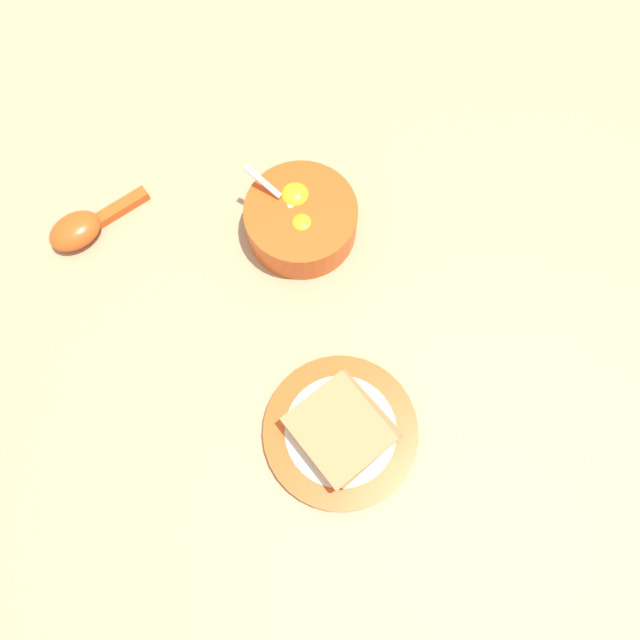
% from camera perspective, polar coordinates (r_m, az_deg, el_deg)
% --- Properties ---
extents(ground_plane, '(3.00, 3.00, 0.00)m').
position_cam_1_polar(ground_plane, '(0.80, -7.87, 3.81)').
color(ground_plane, tan).
extents(egg_bowl, '(0.14, 0.15, 0.08)m').
position_cam_1_polar(egg_bowl, '(0.80, -1.75, 9.19)').
color(egg_bowl, '#DB5119').
rests_on(egg_bowl, ground_plane).
extents(toast_plate, '(0.18, 0.18, 0.01)m').
position_cam_1_polar(toast_plate, '(0.73, 1.89, -10.15)').
color(toast_plate, '#DB5119').
rests_on(toast_plate, ground_plane).
extents(toast_sandwich, '(0.14, 0.14, 0.03)m').
position_cam_1_polar(toast_sandwich, '(0.71, 1.96, -9.93)').
color(toast_sandwich, '#9E7042').
rests_on(toast_sandwich, toast_plate).
extents(soup_spoon, '(0.12, 0.12, 0.03)m').
position_cam_1_polar(soup_spoon, '(0.86, -20.97, 7.89)').
color(soup_spoon, '#DB5119').
rests_on(soup_spoon, ground_plane).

